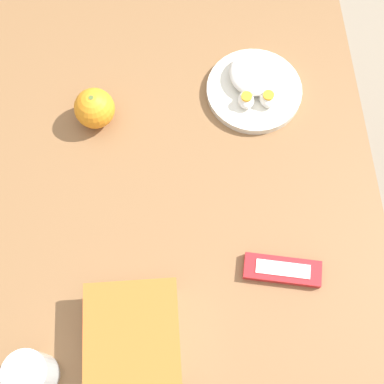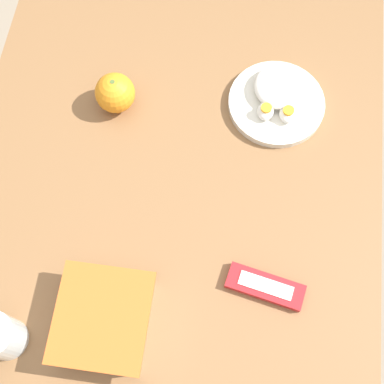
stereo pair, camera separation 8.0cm
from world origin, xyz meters
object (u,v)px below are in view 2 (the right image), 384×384
orange_fruit (115,93)px  rice_plate (277,98)px  food_container (104,320)px  candy_bar (265,287)px

orange_fruit → rice_plate: orange_fruit is taller
food_container → candy_bar: size_ratio=1.18×
rice_plate → candy_bar: bearing=-178.5°
rice_plate → candy_bar: (-0.42, -0.01, -0.01)m
orange_fruit → rice_plate: 0.35m
food_container → orange_fruit: size_ratio=2.14×
candy_bar → rice_plate: bearing=1.5°
food_container → rice_plate: 0.59m
rice_plate → candy_bar: 0.42m
food_container → candy_bar: 0.31m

